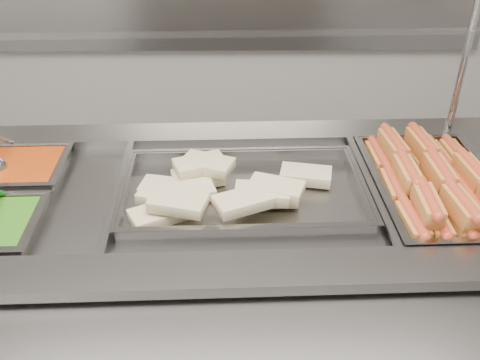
{
  "coord_description": "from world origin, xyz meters",
  "views": [
    {
      "loc": [
        0.01,
        -0.75,
        1.69
      ],
      "look_at": [
        0.02,
        0.5,
        0.89
      ],
      "focal_mm": 40.0,
      "sensor_mm": 36.0,
      "label": 1
    }
  ],
  "objects_px": {
    "steam_counter": "(225,300)",
    "pan_hotdogs": "(434,194)",
    "sneeze_guard": "(219,39)",
    "pan_wraps": "(243,194)"
  },
  "relations": [
    {
      "from": "steam_counter",
      "to": "pan_hotdogs",
      "type": "bearing_deg",
      "value": 1.64
    },
    {
      "from": "sneeze_guard",
      "to": "pan_wraps",
      "type": "xyz_separation_m",
      "value": [
        0.06,
        -0.21,
        -0.38
      ]
    },
    {
      "from": "sneeze_guard",
      "to": "pan_wraps",
      "type": "distance_m",
      "value": 0.44
    },
    {
      "from": "sneeze_guard",
      "to": "pan_hotdogs",
      "type": "bearing_deg",
      "value": -17.64
    },
    {
      "from": "steam_counter",
      "to": "sneeze_guard",
      "type": "relative_size",
      "value": 1.15
    },
    {
      "from": "steam_counter",
      "to": "sneeze_guard",
      "type": "xyz_separation_m",
      "value": [
        -0.01,
        0.21,
        0.79
      ]
    },
    {
      "from": "sneeze_guard",
      "to": "pan_wraps",
      "type": "height_order",
      "value": "sneeze_guard"
    },
    {
      "from": "sneeze_guard",
      "to": "pan_wraps",
      "type": "bearing_deg",
      "value": -73.01
    },
    {
      "from": "pan_hotdogs",
      "to": "sneeze_guard",
      "type": "bearing_deg",
      "value": 162.36
    },
    {
      "from": "steam_counter",
      "to": "pan_hotdogs",
      "type": "height_order",
      "value": "pan_hotdogs"
    }
  ]
}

